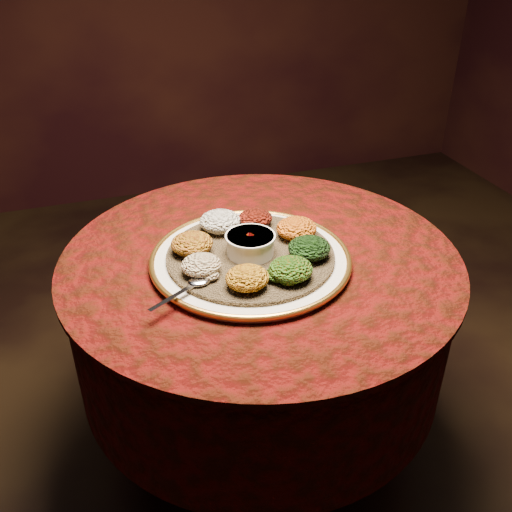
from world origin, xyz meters
name	(u,v)px	position (x,y,z in m)	size (l,w,h in m)	color
table	(260,315)	(0.00, 0.00, 0.55)	(0.96, 0.96, 0.73)	black
platter	(250,259)	(-0.03, -0.03, 0.75)	(0.55, 0.55, 0.02)	beige
injera	(250,255)	(-0.03, -0.03, 0.76)	(0.39, 0.39, 0.01)	brown
stew_bowl	(250,243)	(-0.03, -0.03, 0.79)	(0.12, 0.12, 0.05)	white
spoon	(195,284)	(-0.19, -0.12, 0.77)	(0.15, 0.09, 0.01)	silver
portion_ayib	(220,221)	(-0.07, 0.10, 0.79)	(0.10, 0.10, 0.05)	white
portion_kitfo	(255,218)	(0.02, 0.10, 0.78)	(0.09, 0.08, 0.04)	black
portion_tikil	(297,228)	(0.10, 0.01, 0.79)	(0.10, 0.09, 0.05)	#B7800F
portion_gomen	(309,248)	(0.09, -0.09, 0.79)	(0.10, 0.09, 0.05)	black
portion_mixveg	(291,269)	(0.02, -0.15, 0.79)	(0.10, 0.09, 0.05)	#963409
portion_kik	(247,278)	(-0.08, -0.15, 0.78)	(0.09, 0.09, 0.04)	#B57B10
portion_timatim	(201,265)	(-0.16, -0.07, 0.78)	(0.09, 0.08, 0.04)	maroon
portion_shiro	(192,243)	(-0.16, 0.02, 0.79)	(0.10, 0.09, 0.05)	#9F6B13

